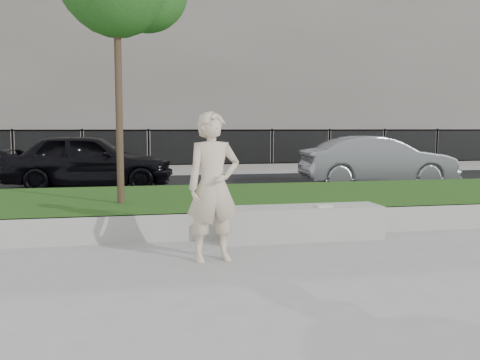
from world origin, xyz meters
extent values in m
plane|color=gray|center=(0.00, 0.00, 0.00)|extent=(90.00, 90.00, 0.00)
cube|color=#13350D|center=(0.00, 3.00, 0.20)|extent=(34.00, 4.00, 0.40)
cube|color=#9D9B93|center=(0.00, 1.04, 0.20)|extent=(34.00, 0.08, 0.40)
cube|color=black|center=(0.00, 8.50, 0.02)|extent=(34.00, 7.00, 0.04)
cube|color=gray|center=(0.00, 13.00, 0.06)|extent=(34.00, 3.00, 0.12)
cube|color=slate|center=(0.00, 12.00, 0.24)|extent=(32.00, 0.30, 0.24)
cube|color=black|center=(0.00, 12.00, 0.87)|extent=(32.00, 0.04, 1.50)
cube|color=black|center=(0.00, 12.00, 1.57)|extent=(32.00, 0.05, 0.05)
cube|color=black|center=(0.00, 12.00, 0.37)|extent=(32.00, 0.05, 0.05)
cube|color=#68635B|center=(0.00, 20.00, 5.00)|extent=(34.00, 10.00, 10.00)
cube|color=#9D9B93|center=(1.22, 0.80, 0.25)|extent=(2.40, 0.60, 0.49)
imported|color=beige|center=(-0.27, -0.22, 0.92)|extent=(0.74, 0.55, 1.85)
cube|color=beige|center=(1.52, 0.70, 0.50)|extent=(0.25, 0.19, 0.03)
cylinder|color=#38281C|center=(-1.42, 2.37, 2.84)|extent=(0.12, 0.12, 4.88)
imported|color=black|center=(-2.30, 7.95, 0.78)|extent=(4.53, 2.22, 1.49)
imported|color=gray|center=(5.48, 7.03, 0.73)|extent=(4.32, 1.87, 1.38)
camera|label=1|loc=(-1.28, -6.68, 1.65)|focal=40.00mm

